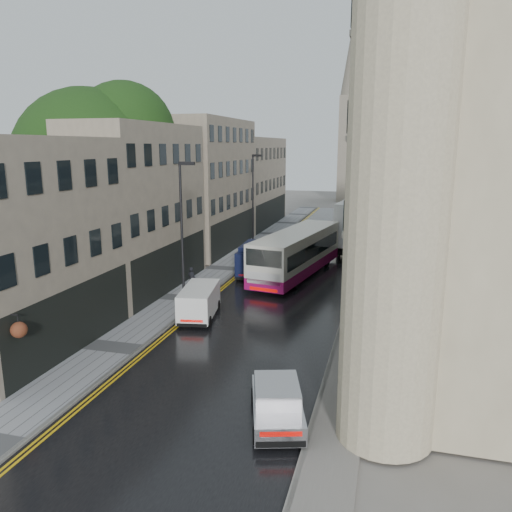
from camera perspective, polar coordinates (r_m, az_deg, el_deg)
The scene contains 16 objects.
road at distance 38.61m, azimuth 4.52°, elevation -2.07°, with size 9.00×85.00×0.02m, color black.
left_sidewalk at distance 40.04m, azimuth -3.74°, elevation -1.46°, with size 2.70×85.00×0.12m, color gray.
right_sidewalk at distance 38.02m, azimuth 12.55°, elevation -2.49°, with size 1.80×85.00×0.12m, color slate.
old_shop_row at distance 42.64m, azimuth -7.38°, elevation 7.42°, with size 4.50×56.00×12.00m, color gray, non-canonical shape.
modern_block at distance 35.53m, azimuth 20.93°, elevation 7.33°, with size 8.00×40.00×14.00m, color beige, non-canonical shape.
church_spire at distance 92.05m, azimuth 11.74°, elevation 18.68°, with size 6.40×6.40×40.00m, color gray, non-canonical shape.
tree_near at distance 35.15m, azimuth -18.37°, elevation 7.38°, with size 10.56×10.56×13.89m, color black, non-canonical shape.
tree_far at distance 46.45m, azimuth -9.14°, elevation 8.06°, with size 9.24×9.24×12.46m, color black, non-canonical shape.
cream_bus at distance 35.27m, azimuth 0.75°, elevation -0.58°, with size 2.83×12.44×3.39m, color silver, non-canonical shape.
white_lorry at distance 45.47m, azimuth 9.53°, elevation 3.12°, with size 2.75×9.16×4.81m, color white, non-canonical shape.
silver_hatchback at distance 17.34m, azimuth -0.00°, elevation -18.57°, with size 1.71×3.90×1.46m, color #9A999E, non-canonical shape.
white_van at distance 27.70m, azimuth -8.76°, elevation -6.08°, with size 1.75×4.09×1.85m, color white, non-canonical shape.
navy_van at distance 36.65m, azimuth -2.07°, elevation -0.76°, with size 2.00×5.01×2.55m, color black, non-canonical shape.
pedestrian at distance 33.83m, azimuth -7.35°, elevation -2.61°, with size 0.60×0.39×1.64m, color black.
lamp_post_near at distance 29.43m, azimuth -8.45°, elevation 2.08°, with size 0.97×0.22×8.66m, color black, non-canonical shape.
lamp_post_far at distance 47.04m, azimuth -0.36°, elevation 6.15°, with size 0.98×0.22×8.75m, color black, non-canonical shape.
Camera 1 is at (6.78, -9.26, 9.70)m, focal length 35.00 mm.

